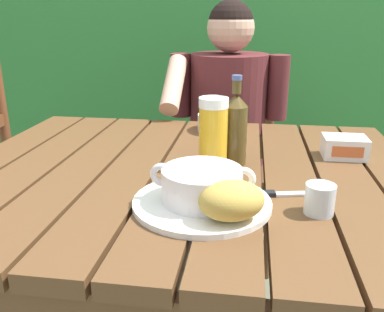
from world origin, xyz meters
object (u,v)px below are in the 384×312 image
at_px(soup_bowl, 202,184).
at_px(water_glass_small, 320,199).
at_px(serving_plate, 202,202).
at_px(beer_bottle, 235,128).
at_px(chair_near_diner, 229,160).
at_px(beer_glass, 213,133).
at_px(person_eating, 227,122).
at_px(butter_tub, 344,147).
at_px(bread_roll, 232,201).
at_px(diner_bowl, 222,123).
at_px(table_knife, 274,194).

distance_m(soup_bowl, water_glass_small, 0.23).
xyz_separation_m(serving_plate, beer_bottle, (0.05, 0.26, 0.09)).
bearing_deg(water_glass_small, chair_near_diner, 101.74).
bearing_deg(serving_plate, beer_glass, 89.95).
bearing_deg(water_glass_small, person_eating, 104.36).
distance_m(soup_bowl, butter_tub, 0.49).
bearing_deg(beer_glass, water_glass_small, -44.82).
bearing_deg(bread_roll, beer_glass, 101.81).
xyz_separation_m(person_eating, beer_bottle, (0.06, -0.66, 0.15)).
xyz_separation_m(chair_near_diner, diner_bowl, (0.00, -0.55, 0.33)).
bearing_deg(butter_tub, beer_bottle, -162.47).
distance_m(serving_plate, diner_bowl, 0.57).
relative_size(serving_plate, soup_bowl, 1.33).
relative_size(beer_glass, table_knife, 1.20).
xyz_separation_m(bread_roll, beer_glass, (-0.06, 0.30, 0.04)).
relative_size(beer_bottle, water_glass_small, 3.78).
bearing_deg(beer_bottle, table_knife, -63.88).
relative_size(bread_roll, table_knife, 0.98).
relative_size(bread_roll, beer_glass, 0.82).
relative_size(water_glass_small, table_knife, 0.41).
bearing_deg(chair_near_diner, bread_roll, -86.82).
bearing_deg(table_knife, person_eating, 100.21).
relative_size(serving_plate, beer_glass, 1.58).
height_order(bread_roll, water_glass_small, bread_roll).
xyz_separation_m(water_glass_small, butter_tub, (0.12, 0.35, -0.00)).
distance_m(beer_glass, diner_bowl, 0.35).
distance_m(chair_near_diner, butter_tub, 0.91).
relative_size(soup_bowl, bread_roll, 1.45).
bearing_deg(chair_near_diner, soup_bowl, -89.80).
bearing_deg(person_eating, beer_bottle, -84.82).
xyz_separation_m(butter_tub, table_knife, (-0.20, -0.28, -0.02)).
relative_size(chair_near_diner, butter_tub, 7.90).
height_order(butter_tub, table_knife, butter_tub).
xyz_separation_m(soup_bowl, bread_roll, (0.06, -0.07, 0.00)).
bearing_deg(water_glass_small, diner_bowl, 112.05).
bearing_deg(water_glass_small, table_knife, 139.62).
bearing_deg(beer_glass, bread_roll, -78.19).
distance_m(water_glass_small, diner_bowl, 0.62).
height_order(serving_plate, soup_bowl, soup_bowl).
distance_m(beer_glass, table_knife, 0.23).
relative_size(soup_bowl, beer_glass, 1.20).
bearing_deg(chair_near_diner, diner_bowl, -90.00).
relative_size(person_eating, beer_glass, 6.64).
relative_size(serving_plate, table_knife, 1.90).
xyz_separation_m(soup_bowl, water_glass_small, (0.23, -0.00, -0.02)).
bearing_deg(bread_roll, beer_bottle, 91.62).
xyz_separation_m(chair_near_diner, butter_tub, (0.35, -0.77, 0.33)).
bearing_deg(chair_near_diner, beer_bottle, -86.22).
xyz_separation_m(soup_bowl, diner_bowl, (-0.00, 0.57, -0.02)).
xyz_separation_m(person_eating, bread_roll, (0.07, -0.99, 0.11)).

